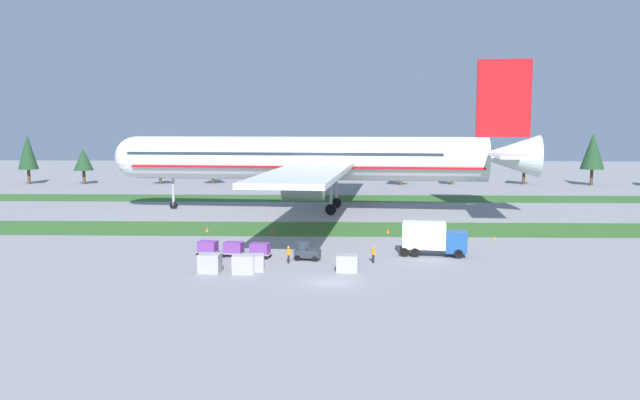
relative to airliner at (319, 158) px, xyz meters
The scene contains 20 objects.
ground_plane 48.94m from the airliner, 86.96° to the right, with size 400.00×400.00×0.00m, color gray.
grass_strip_near 20.21m from the airliner, 81.99° to the right, with size 320.00×12.35×0.01m, color #336028.
grass_strip_far 20.58m from the airliner, 82.17° to the left, with size 320.00×12.35×0.01m, color #336028.
airliner is the anchor object (origin of this frame).
baggage_tug 39.28m from the airliner, 90.18° to the right, with size 2.80×1.78×1.97m.
cargo_dolly_lead 38.64m from the airliner, 97.66° to the right, with size 2.45×1.90×1.55m.
cargo_dolly_second 38.58m from the airliner, 102.05° to the right, with size 2.45×1.90×1.55m.
cargo_dolly_third 38.73m from the airliner, 106.43° to the right, with size 2.45×1.90×1.55m.
catering_truck 38.76m from the airliner, 69.93° to the right, with size 7.21×3.25×3.58m.
ground_crew_marshaller 40.88m from the airliner, 80.49° to the right, with size 0.36×0.56×1.74m.
ground_crew_loader 40.87m from the airliner, 92.67° to the right, with size 0.36×0.56×1.74m.
uld_container_0 45.99m from the airliner, 101.35° to the right, with size 2.00×1.60×1.77m, color #A3A3A8.
uld_container_1 45.76m from the airliner, 97.32° to the right, with size 2.00×1.60×1.74m, color #A3A3A8.
uld_container_2 44.59m from the airliner, 96.46° to the right, with size 2.00×1.60×1.56m, color #A3A3A8.
uld_container_3 44.60m from the airliner, 84.81° to the right, with size 2.00×1.60×1.62m, color #A3A3A8.
taxiway_marker_0 35.12m from the airliner, 49.94° to the right, with size 0.44×0.44×0.47m, color orange.
taxiway_marker_1 26.56m from the airliner, 123.56° to the right, with size 0.44×0.44×0.61m, color orange.
taxiway_marker_2 24.38m from the airliner, 103.49° to the right, with size 0.44×0.44×0.64m, color orange.
taxiway_marker_3 24.86m from the airliner, 66.20° to the right, with size 0.44×0.44×0.56m, color orange.
distant_tree_line 48.86m from the airliner, 80.72° to the left, with size 151.20×10.09×12.10m.
Camera 1 is at (0.57, -55.82, 13.67)m, focal length 36.49 mm.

